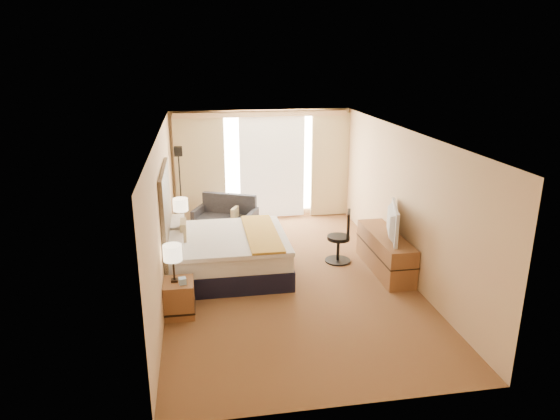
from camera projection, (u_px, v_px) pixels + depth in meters
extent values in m
cube|color=#5E221A|center=(287.00, 277.00, 8.98)|extent=(4.20, 7.00, 0.02)
cube|color=silver|center=(288.00, 133.00, 8.20)|extent=(4.20, 7.00, 0.02)
cube|color=#D2B380|center=(261.00, 165.00, 11.88)|extent=(4.20, 0.02, 2.60)
cube|color=#D2B380|center=(346.00, 304.00, 5.30)|extent=(4.20, 0.02, 2.60)
cube|color=#D2B380|center=(163.00, 214.00, 8.26)|extent=(0.02, 7.00, 2.60)
cube|color=#D2B380|center=(403.00, 202.00, 8.92)|extent=(0.02, 7.00, 2.60)
cube|color=black|center=(166.00, 212.00, 8.46)|extent=(0.06, 1.85, 1.50)
cube|color=brown|center=(179.00, 298.00, 7.62)|extent=(0.45, 0.52, 0.55)
cube|color=brown|center=(183.00, 240.00, 9.97)|extent=(0.45, 0.52, 0.55)
cube|color=brown|center=(385.00, 252.00, 9.17)|extent=(0.50, 1.80, 0.70)
cube|color=white|center=(272.00, 164.00, 11.89)|extent=(2.30, 0.02, 2.30)
cube|color=beige|center=(200.00, 169.00, 11.55)|extent=(1.15, 0.09, 2.50)
cube|color=beige|center=(330.00, 165.00, 12.04)|extent=(0.90, 0.09, 2.50)
cube|color=white|center=(272.00, 166.00, 11.87)|extent=(1.55, 0.04, 2.50)
cube|color=#D2B380|center=(262.00, 114.00, 11.37)|extent=(4.00, 0.16, 0.12)
cube|color=black|center=(227.00, 264.00, 9.08)|extent=(2.15, 1.94, 0.36)
cube|color=silver|center=(227.00, 247.00, 8.98)|extent=(2.10, 1.89, 0.31)
cube|color=silver|center=(231.00, 237.00, 8.94)|extent=(1.96, 1.96, 0.07)
cube|color=#B7892A|center=(262.00, 233.00, 9.01)|extent=(0.56, 1.96, 0.04)
cube|color=silver|center=(174.00, 244.00, 8.31)|extent=(0.29, 0.80, 0.18)
cube|color=silver|center=(176.00, 225.00, 9.19)|extent=(0.29, 0.80, 0.18)
cube|color=beige|center=(184.00, 231.00, 8.76)|extent=(0.10, 0.43, 0.37)
cube|color=#4F1A16|center=(226.00, 228.00, 11.10)|extent=(1.52, 1.20, 0.24)
cube|color=#302F35|center=(225.00, 221.00, 11.00)|extent=(1.38, 1.03, 0.15)
cube|color=#302F35|center=(230.00, 205.00, 11.23)|extent=(1.20, 0.63, 0.53)
cube|color=#302F35|center=(199.00, 216.00, 11.18)|extent=(0.38, 0.70, 0.43)
cube|color=#302F35|center=(252.00, 221.00, 10.89)|extent=(0.38, 0.70, 0.43)
cube|color=beige|center=(235.00, 214.00, 10.89)|extent=(0.21, 0.34, 0.31)
cube|color=black|center=(183.00, 230.00, 11.32)|extent=(0.24, 0.24, 0.03)
cylinder|color=black|center=(181.00, 193.00, 11.06)|extent=(0.03, 0.03, 1.71)
cube|color=black|center=(178.00, 151.00, 10.78)|extent=(0.18, 0.18, 0.20)
cylinder|color=black|center=(338.00, 260.00, 9.65)|extent=(0.49, 0.49, 0.03)
cylinder|color=black|center=(338.00, 249.00, 9.58)|extent=(0.06, 0.06, 0.45)
cylinder|color=black|center=(339.00, 238.00, 9.51)|extent=(0.44, 0.44, 0.07)
cube|color=black|center=(349.00, 224.00, 9.39)|extent=(0.17, 0.39, 0.49)
cube|color=black|center=(174.00, 280.00, 7.53)|extent=(0.10, 0.10, 0.04)
cylinder|color=black|center=(174.00, 269.00, 7.47)|extent=(0.03, 0.03, 0.35)
cylinder|color=#FFE9BF|center=(173.00, 253.00, 7.39)|extent=(0.28, 0.28, 0.24)
cube|color=black|center=(182.00, 227.00, 9.84)|extent=(0.10, 0.10, 0.04)
cylinder|color=black|center=(181.00, 217.00, 9.78)|extent=(0.03, 0.03, 0.36)
cylinder|color=#FFE9BF|center=(180.00, 205.00, 9.70)|extent=(0.29, 0.29, 0.25)
cube|color=#95BDE7|center=(182.00, 281.00, 7.45)|extent=(0.12, 0.12, 0.10)
cube|color=black|center=(187.00, 227.00, 9.79)|extent=(0.17, 0.14, 0.06)
imported|color=black|center=(388.00, 222.00, 8.80)|extent=(0.45, 1.05, 0.61)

